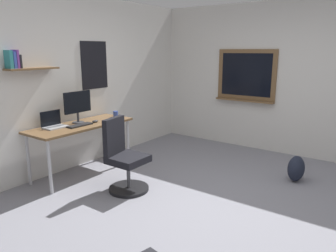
# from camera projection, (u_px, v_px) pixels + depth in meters

# --- Properties ---
(ground_plane) EXTENTS (5.20, 5.20, 0.00)m
(ground_plane) POSITION_uv_depth(u_px,v_px,m) (218.00, 203.00, 3.89)
(ground_plane) COLOR gray
(ground_plane) RESTS_ON ground
(wall_back) EXTENTS (5.00, 0.30, 2.60)m
(wall_back) POSITION_uv_depth(u_px,v_px,m) (78.00, 82.00, 4.99)
(wall_back) COLOR silver
(wall_back) RESTS_ON ground
(wall_right) EXTENTS (0.22, 5.00, 2.60)m
(wall_right) POSITION_uv_depth(u_px,v_px,m) (286.00, 79.00, 5.53)
(wall_right) COLOR silver
(wall_right) RESTS_ON ground
(desk) EXTENTS (1.55, 0.60, 0.74)m
(desk) POSITION_uv_depth(u_px,v_px,m) (81.00, 129.00, 4.68)
(desk) COLOR brown
(desk) RESTS_ON ground
(office_chair) EXTENTS (0.52, 0.53, 0.95)m
(office_chair) POSITION_uv_depth(u_px,v_px,m) (124.00, 160.00, 4.17)
(office_chair) COLOR black
(office_chair) RESTS_ON ground
(laptop) EXTENTS (0.31, 0.21, 0.23)m
(laptop) POSITION_uv_depth(u_px,v_px,m) (54.00, 124.00, 4.46)
(laptop) COLOR #ADAFB5
(laptop) RESTS_ON desk
(monitor_primary) EXTENTS (0.46, 0.17, 0.46)m
(monitor_primary) POSITION_uv_depth(u_px,v_px,m) (78.00, 105.00, 4.69)
(monitor_primary) COLOR #38383D
(monitor_primary) RESTS_ON desk
(keyboard) EXTENTS (0.37, 0.13, 0.02)m
(keyboard) POSITION_uv_depth(u_px,v_px,m) (80.00, 125.00, 4.56)
(keyboard) COLOR black
(keyboard) RESTS_ON desk
(computer_mouse) EXTENTS (0.10, 0.06, 0.03)m
(computer_mouse) POSITION_uv_depth(u_px,v_px,m) (95.00, 121.00, 4.78)
(computer_mouse) COLOR #262628
(computer_mouse) RESTS_ON desk
(coffee_mug) EXTENTS (0.08, 0.08, 0.09)m
(coffee_mug) POSITION_uv_depth(u_px,v_px,m) (116.00, 114.00, 5.17)
(coffee_mug) COLOR #334CA5
(coffee_mug) RESTS_ON desk
(backpack) EXTENTS (0.32, 0.22, 0.36)m
(backpack) POSITION_uv_depth(u_px,v_px,m) (296.00, 169.00, 4.51)
(backpack) COLOR #1E2333
(backpack) RESTS_ON ground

